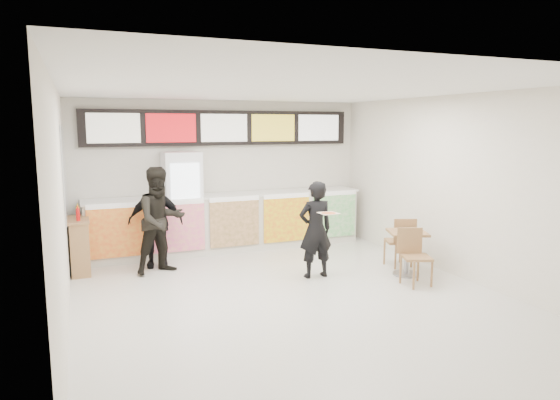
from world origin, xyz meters
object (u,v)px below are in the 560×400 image
customer_mid (155,222)px  service_counter (229,222)px  drinks_fridge (182,203)px  customer_left (161,220)px  condiment_ledge (80,245)px  customer_main (315,230)px  cafe_table (407,245)px

customer_mid → service_counter: bearing=37.4°
drinks_fridge → customer_mid: (-0.62, -0.69, -0.19)m
customer_left → condiment_ledge: 1.46m
service_counter → customer_mid: (-1.56, -0.68, 0.24)m
service_counter → customer_main: customer_main is taller
drinks_fridge → cafe_table: 4.29m
customer_left → cafe_table: customer_left is taller
service_counter → drinks_fridge: bearing=179.0°
customer_main → customer_left: customer_left is taller
service_counter → customer_left: (-1.53, -1.10, 0.33)m
service_counter → customer_main: size_ratio=3.46×
customer_left → condiment_ledge: (-1.29, 0.53, -0.43)m
drinks_fridge → customer_mid: bearing=-132.0°
drinks_fridge → condiment_ledge: drinks_fridge is taller
customer_main → customer_left: size_ratio=0.88×
cafe_table → service_counter: bearing=149.5°
customer_main → customer_mid: (-2.34, 1.65, 0.01)m
service_counter → customer_left: 1.91m
condiment_ledge → customer_left: bearing=-22.2°
customer_left → condiment_ledge: size_ratio=1.62×
cafe_table → condiment_ledge: 5.54m
customer_main → service_counter: bearing=-70.8°
customer_main → cafe_table: 1.57m
customer_left → drinks_fridge: bearing=44.6°
service_counter → drinks_fridge: drinks_fridge is taller
service_counter → cafe_table: bearing=-51.3°
customer_left → customer_mid: bearing=76.3°
service_counter → customer_mid: bearing=-156.5°
service_counter → customer_mid: customer_mid is taller
service_counter → drinks_fridge: size_ratio=2.78×
customer_left → customer_mid: (-0.03, 0.42, -0.10)m
customer_mid → condiment_ledge: (-1.26, 0.11, -0.33)m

